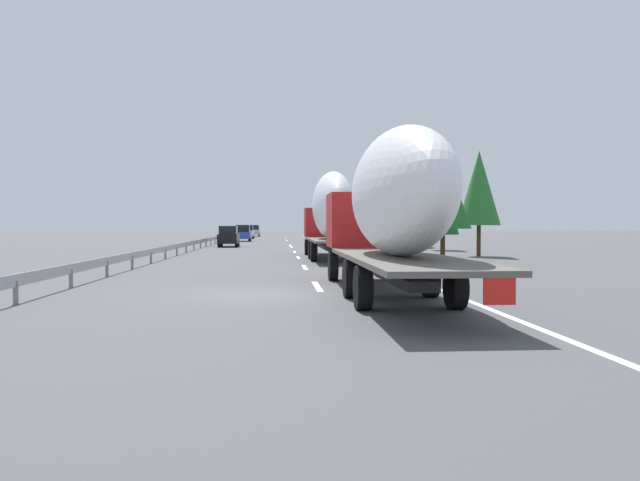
{
  "coord_description": "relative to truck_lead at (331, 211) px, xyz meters",
  "views": [
    {
      "loc": [
        -17.6,
        -0.5,
        1.98
      ],
      "look_at": [
        12.4,
        -2.63,
        1.22
      ],
      "focal_mm": 34.23,
      "sensor_mm": 36.0,
      "label": 1
    }
  ],
  "objects": [
    {
      "name": "ground_plane",
      "position": [
        22.65,
        3.6,
        -2.76
      ],
      "size": [
        260.0,
        260.0,
        0.0
      ],
      "primitive_type": "plane",
      "color": "#4C4C4F"
    },
    {
      "name": "lane_stripe_0",
      "position": [
        -15.35,
        1.8,
        -2.76
      ],
      "size": [
        3.2,
        0.2,
        0.01
      ],
      "primitive_type": "cube",
      "color": "white",
      "rests_on": "ground_plane"
    },
    {
      "name": "lane_stripe_1",
      "position": [
        -6.43,
        1.8,
        -2.76
      ],
      "size": [
        3.2,
        0.2,
        0.01
      ],
      "primitive_type": "cube",
      "color": "white",
      "rests_on": "ground_plane"
    },
    {
      "name": "lane_stripe_2",
      "position": [
        2.14,
        1.8,
        -2.76
      ],
      "size": [
        3.2,
        0.2,
        0.01
      ],
      "primitive_type": "cube",
      "color": "white",
      "rests_on": "ground_plane"
    },
    {
      "name": "lane_stripe_3",
      "position": [
        9.8,
        1.8,
        -2.76
      ],
      "size": [
        3.2,
        0.2,
        0.01
      ],
      "primitive_type": "cube",
      "color": "white",
      "rests_on": "ground_plane"
    },
    {
      "name": "lane_stripe_4",
      "position": [
        20.12,
        1.8,
        -2.76
      ],
      "size": [
        3.2,
        0.2,
        0.01
      ],
      "primitive_type": "cube",
      "color": "white",
      "rests_on": "ground_plane"
    },
    {
      "name": "lane_stripe_5",
      "position": [
        25.0,
        1.8,
        -2.76
      ],
      "size": [
        3.2,
        0.2,
        0.01
      ],
      "primitive_type": "cube",
      "color": "white",
      "rests_on": "ground_plane"
    },
    {
      "name": "lane_stripe_6",
      "position": [
        42.62,
        1.8,
        -2.76
      ],
      "size": [
        3.2,
        0.2,
        0.01
      ],
      "primitive_type": "cube",
      "color": "white",
      "rests_on": "ground_plane"
    },
    {
      "name": "lane_stripe_7",
      "position": [
        55.39,
        1.8,
        -2.76
      ],
      "size": [
        3.2,
        0.2,
        0.01
      ],
      "primitive_type": "cube",
      "color": "white",
      "rests_on": "ground_plane"
    },
    {
      "name": "edge_line_right",
      "position": [
        27.65,
        -1.9,
        -2.76
      ],
      "size": [
        110.0,
        0.2,
        0.01
      ],
      "primitive_type": "cube",
      "color": "white",
      "rests_on": "ground_plane"
    },
    {
      "name": "truck_lead",
      "position": [
        0.0,
        0.0,
        0.0
      ],
      "size": [
        13.89,
        2.55,
        4.95
      ],
      "color": "#B21919",
      "rests_on": "ground_plane"
    },
    {
      "name": "truck_trailing",
      "position": [
        -18.53,
        -0.0,
        -0.25
      ],
      "size": [
        14.18,
        2.55,
        4.41
      ],
      "color": "#B21919",
      "rests_on": "ground_plane"
    },
    {
      "name": "car_silver_hatch",
      "position": [
        71.84,
        7.04,
        -1.78
      ],
      "size": [
        4.54,
        1.89,
        1.97
      ],
      "color": "#ADB2B7",
      "rests_on": "ground_plane"
    },
    {
      "name": "car_white_van",
      "position": [
        55.34,
        7.46,
        -1.77
      ],
      "size": [
        4.54,
        1.91,
        1.99
      ],
      "color": "white",
      "rests_on": "ground_plane"
    },
    {
      "name": "car_blue_sedan",
      "position": [
        39.7,
        7.2,
        -1.78
      ],
      "size": [
        4.3,
        1.8,
        1.98
      ],
      "color": "#28479E",
      "rests_on": "ground_plane"
    },
    {
      "name": "car_black_suv",
      "position": [
        20.81,
        7.48,
        -1.81
      ],
      "size": [
        4.23,
        1.75,
        1.9
      ],
      "color": "black",
      "rests_on": "ground_plane"
    },
    {
      "name": "road_sign",
      "position": [
        16.68,
        -3.1,
        -0.72
      ],
      "size": [
        0.1,
        0.9,
        2.93
      ],
      "color": "gray",
      "rests_on": "ground_plane"
    },
    {
      "name": "tree_0",
      "position": [
        11.69,
        -9.82,
        0.71
      ],
      "size": [
        2.45,
        2.45,
        5.73
      ],
      "color": "#472D19",
      "rests_on": "ground_plane"
    },
    {
      "name": "tree_1",
      "position": [
        -1.49,
        -6.15,
        1.21
      ],
      "size": [
        3.15,
        3.15,
        6.17
      ],
      "color": "#472D19",
      "rests_on": "ground_plane"
    },
    {
      "name": "tree_2",
      "position": [
        2.6,
        -9.59,
        1.54
      ],
      "size": [
        2.67,
        2.67,
        6.65
      ],
      "color": "#472D19",
      "rests_on": "ground_plane"
    },
    {
      "name": "tree_3",
      "position": [
        38.64,
        -9.65,
        1.35
      ],
      "size": [
        3.23,
        3.23,
        6.46
      ],
      "color": "#472D19",
      "rests_on": "ground_plane"
    },
    {
      "name": "tree_4",
      "position": [
        18.56,
        -8.63,
        1.27
      ],
      "size": [
        3.83,
        3.83,
        6.54
      ],
      "color": "#472D19",
      "rests_on": "ground_plane"
    },
    {
      "name": "guardrail_median",
      "position": [
        25.65,
        9.6,
        -2.18
      ],
      "size": [
        94.0,
        0.1,
        0.76
      ],
      "color": "#9EA0A5",
      "rests_on": "ground_plane"
    }
  ]
}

